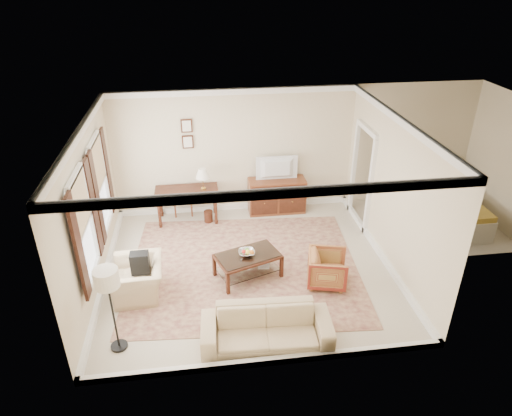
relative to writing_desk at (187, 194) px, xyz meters
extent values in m
cube|color=beige|center=(1.13, -2.05, -0.66)|extent=(5.50, 5.00, 0.01)
cube|color=white|center=(1.13, -2.05, 2.24)|extent=(5.50, 5.00, 0.01)
cube|color=beige|center=(1.13, 0.45, 0.79)|extent=(5.50, 0.01, 2.90)
cube|color=beige|center=(1.13, -4.55, 0.79)|extent=(5.50, 0.01, 2.90)
cube|color=beige|center=(-1.62, -2.05, 0.79)|extent=(0.01, 5.00, 2.90)
cube|color=beige|center=(3.88, -2.05, 0.79)|extent=(0.01, 5.00, 2.90)
cube|color=beige|center=(5.38, -0.90, -0.66)|extent=(3.00, 2.70, 0.01)
cube|color=beige|center=(6.88, -0.90, 0.79)|extent=(0.01, 2.70, 2.90)
cube|color=maroon|center=(1.07, -2.03, -0.65)|extent=(4.64, 4.06, 0.01)
cube|color=#431F13|center=(0.00, 0.00, 0.08)|extent=(1.41, 0.70, 0.05)
cylinder|color=#431F13|center=(-0.62, -0.27, -0.30)|extent=(0.07, 0.07, 0.72)
cylinder|color=#431F13|center=(0.62, -0.27, -0.30)|extent=(0.07, 0.07, 0.72)
cylinder|color=#431F13|center=(-0.62, 0.27, -0.30)|extent=(0.07, 0.07, 0.72)
cylinder|color=#431F13|center=(0.62, 0.27, -0.30)|extent=(0.07, 0.07, 0.72)
cube|color=brown|center=(2.09, 0.17, -0.25)|extent=(1.33, 0.51, 0.82)
imported|color=black|center=(2.09, 0.15, 0.62)|extent=(0.92, 0.53, 0.12)
cube|color=#431F13|center=(1.10, -2.32, -0.21)|extent=(1.32, 1.03, 0.04)
cube|color=silver|center=(1.10, -2.32, -0.17)|extent=(1.25, 0.95, 0.01)
cube|color=silver|center=(1.10, -2.32, -0.49)|extent=(1.22, 0.93, 0.02)
cube|color=#431F13|center=(0.69, -2.80, -0.43)|extent=(0.08, 0.08, 0.45)
cube|color=#431F13|center=(1.72, -2.43, -0.43)|extent=(0.08, 0.08, 0.45)
cube|color=#431F13|center=(0.48, -2.22, -0.43)|extent=(0.08, 0.08, 0.45)
cube|color=#431F13|center=(1.52, -1.85, -0.43)|extent=(0.08, 0.08, 0.45)
imported|color=silver|center=(1.08, -2.32, -0.11)|extent=(0.42, 0.42, 0.10)
imported|color=brown|center=(1.01, -2.29, -0.47)|extent=(0.22, 0.23, 0.38)
imported|color=brown|center=(1.32, -2.22, -0.47)|extent=(0.28, 0.08, 0.38)
imported|color=maroon|center=(2.52, -2.73, -0.30)|extent=(0.80, 0.83, 0.71)
imported|color=#C8B087|center=(-0.88, -2.56, -0.23)|extent=(0.68, 1.01, 0.86)
cube|color=black|center=(-0.82, -2.50, 0.01)|extent=(0.30, 0.37, 0.40)
imported|color=#C8B087|center=(1.18, -4.06, -0.27)|extent=(2.04, 0.70, 0.79)
cylinder|color=black|center=(-1.09, -3.86, -0.64)|extent=(0.26, 0.26, 0.04)
cylinder|color=black|center=(-1.09, -3.86, -0.03)|extent=(0.03, 0.03, 1.23)
cylinder|color=silver|center=(-1.09, -3.86, 0.66)|extent=(0.36, 0.36, 0.28)
camera|label=1|loc=(0.31, -9.30, 4.60)|focal=32.00mm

